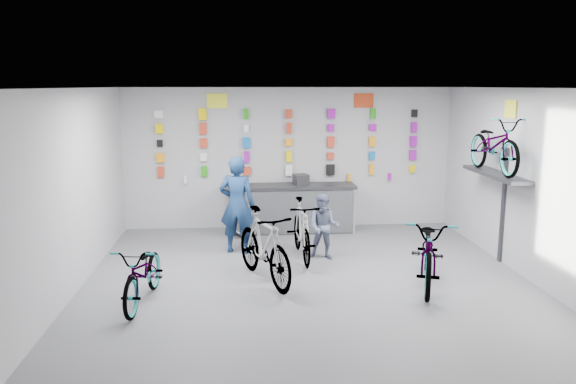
{
  "coord_description": "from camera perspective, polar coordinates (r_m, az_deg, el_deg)",
  "views": [
    {
      "loc": [
        -1.01,
        -7.91,
        3.04
      ],
      "look_at": [
        -0.23,
        1.4,
        1.26
      ],
      "focal_mm": 35.0,
      "sensor_mm": 36.0,
      "label": 1
    }
  ],
  "objects": [
    {
      "name": "customer",
      "position": [
        9.93,
        3.66,
        -3.54
      ],
      "size": [
        0.67,
        0.58,
        1.17
      ],
      "primitive_type": "imported",
      "rotation": [
        0.0,
        0.0,
        -0.28
      ],
      "color": "slate",
      "rests_on": "floor"
    },
    {
      "name": "sign_right",
      "position": [
        12.17,
        7.7,
        9.19
      ],
      "size": [
        0.42,
        0.02,
        0.3
      ],
      "primitive_type": "cube",
      "color": "red",
      "rests_on": "wall_back"
    },
    {
      "name": "ceiling",
      "position": [
        7.97,
        2.54,
        10.5
      ],
      "size": [
        8.0,
        8.0,
        0.0
      ],
      "primitive_type": "plane",
      "rotation": [
        3.14,
        0.0,
        0.0
      ],
      "color": "white",
      "rests_on": "wall_back"
    },
    {
      "name": "wall_back",
      "position": [
        12.05,
        0.07,
        3.45
      ],
      "size": [
        7.0,
        0.0,
        7.0
      ],
      "primitive_type": "plane",
      "rotation": [
        1.57,
        0.0,
        0.0
      ],
      "color": "#B1B0B3",
      "rests_on": "floor"
    },
    {
      "name": "floor",
      "position": [
        8.53,
        2.37,
        -10.09
      ],
      "size": [
        8.0,
        8.0,
        0.0
      ],
      "primitive_type": "plane",
      "color": "#56565C",
      "rests_on": "ground"
    },
    {
      "name": "wall_front",
      "position": [
        4.32,
        9.22,
        -10.23
      ],
      "size": [
        7.0,
        0.0,
        7.0
      ],
      "primitive_type": "plane",
      "rotation": [
        -1.57,
        0.0,
        0.0
      ],
      "color": "#B1B0B3",
      "rests_on": "floor"
    },
    {
      "name": "bike_left",
      "position": [
        8.22,
        -14.46,
        -7.99
      ],
      "size": [
        0.78,
        1.74,
        0.89
      ],
      "primitive_type": "imported",
      "rotation": [
        0.0,
        0.0,
        -0.11
      ],
      "color": "gray",
      "rests_on": "floor"
    },
    {
      "name": "bike_wall",
      "position": [
        10.1,
        20.25,
        4.53
      ],
      "size": [
        0.63,
        1.8,
        0.95
      ],
      "primitive_type": "imported",
      "color": "gray",
      "rests_on": "wall_bracket"
    },
    {
      "name": "register",
      "position": [
        11.68,
        1.31,
        1.28
      ],
      "size": [
        0.34,
        0.36,
        0.22
      ],
      "primitive_type": "cube",
      "rotation": [
        0.0,
        0.0,
        0.24
      ],
      "color": "black",
      "rests_on": "counter"
    },
    {
      "name": "spare_wheel",
      "position": [
        11.41,
        -4.43,
        -3.04
      ],
      "size": [
        0.69,
        0.43,
        0.65
      ],
      "rotation": [
        0.0,
        0.0,
        0.36
      ],
      "color": "black",
      "rests_on": "floor"
    },
    {
      "name": "merch_wall",
      "position": [
        11.94,
        -0.16,
        4.81
      ],
      "size": [
        5.56,
        0.08,
        1.57
      ],
      "color": "red",
      "rests_on": "wall_back"
    },
    {
      "name": "counter",
      "position": [
        11.77,
        0.25,
        -1.73
      ],
      "size": [
        2.7,
        0.66,
        1.0
      ],
      "color": "black",
      "rests_on": "floor"
    },
    {
      "name": "bike_service",
      "position": [
        9.93,
        1.4,
        -3.84
      ],
      "size": [
        0.57,
        1.79,
        1.06
      ],
      "primitive_type": "imported",
      "rotation": [
        0.0,
        0.0,
        0.04
      ],
      "color": "gray",
      "rests_on": "floor"
    },
    {
      "name": "bike_center",
      "position": [
        8.77,
        -2.46,
        -5.51
      ],
      "size": [
        1.21,
        1.99,
        1.15
      ],
      "primitive_type": "imported",
      "rotation": [
        0.0,
        0.0,
        0.37
      ],
      "color": "gray",
      "rests_on": "floor"
    },
    {
      "name": "wall_right",
      "position": [
        9.23,
        24.55,
        0.21
      ],
      "size": [
        0.0,
        8.0,
        8.0
      ],
      "primitive_type": "plane",
      "rotation": [
        1.57,
        0.0,
        -1.57
      ],
      "color": "#B1B0B3",
      "rests_on": "floor"
    },
    {
      "name": "bike_right",
      "position": [
        8.91,
        14.16,
        -5.75
      ],
      "size": [
        1.34,
        2.23,
        1.1
      ],
      "primitive_type": "imported",
      "rotation": [
        0.0,
        0.0,
        -0.31
      ],
      "color": "gray",
      "rests_on": "floor"
    },
    {
      "name": "sign_side",
      "position": [
        10.16,
        21.66,
        7.85
      ],
      "size": [
        0.02,
        0.4,
        0.3
      ],
      "primitive_type": "cube",
      "color": "#FFFE33",
      "rests_on": "wall_right"
    },
    {
      "name": "sign_left",
      "position": [
        11.9,
        -7.23,
        9.17
      ],
      "size": [
        0.42,
        0.02,
        0.3
      ],
      "primitive_type": "cube",
      "color": "#FFFE33",
      "rests_on": "wall_back"
    },
    {
      "name": "wall_bracket",
      "position": [
        10.21,
        20.43,
        1.23
      ],
      "size": [
        0.39,
        1.9,
        2.0
      ],
      "color": "#333338",
      "rests_on": "wall_right"
    },
    {
      "name": "clerk",
      "position": [
        10.28,
        -5.19,
        -1.3
      ],
      "size": [
        0.72,
        0.54,
        1.79
      ],
      "primitive_type": "imported",
      "rotation": [
        0.0,
        0.0,
        2.96
      ],
      "color": "navy",
      "rests_on": "floor"
    },
    {
      "name": "wall_left",
      "position": [
        8.43,
        -21.87,
        -0.51
      ],
      "size": [
        0.0,
        8.0,
        8.0
      ],
      "primitive_type": "plane",
      "rotation": [
        1.57,
        0.0,
        1.57
      ],
      "color": "#B1B0B3",
      "rests_on": "floor"
    }
  ]
}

